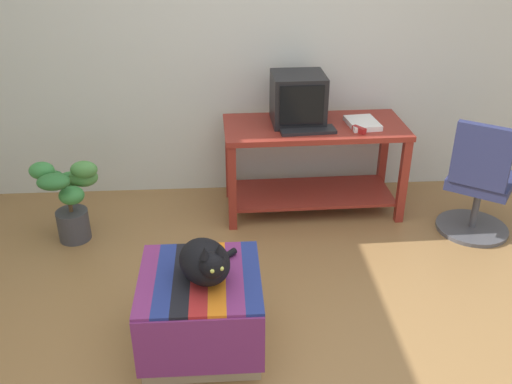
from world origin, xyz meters
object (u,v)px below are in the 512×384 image
(potted_plant, at_px, (70,197))
(ottoman_with_blanket, at_px, (201,311))
(stapler, at_px, (359,130))
(cat, at_px, (206,262))
(desk, at_px, (313,153))
(office_chair, at_px, (479,187))
(tv_monitor, at_px, (298,99))
(keyboard, at_px, (308,130))
(book, at_px, (363,123))

(potted_plant, bearing_deg, ottoman_with_blanket, -50.67)
(stapler, bearing_deg, potted_plant, 151.24)
(cat, xyz_separation_m, stapler, (1.09, 1.36, 0.16))
(ottoman_with_blanket, relative_size, cat, 1.53)
(desk, height_order, office_chair, office_chair)
(tv_monitor, relative_size, potted_plant, 0.63)
(cat, xyz_separation_m, potted_plant, (-0.98, 1.18, -0.22))
(stapler, bearing_deg, office_chair, -52.95)
(desk, distance_m, keyboard, 0.28)
(keyboard, bearing_deg, stapler, -9.79)
(book, bearing_deg, potted_plant, -177.53)
(keyboard, height_order, cat, same)
(tv_monitor, distance_m, book, 0.51)
(desk, bearing_deg, office_chair, -23.39)
(ottoman_with_blanket, bearing_deg, office_chair, 28.16)
(keyboard, relative_size, ottoman_with_blanket, 0.61)
(ottoman_with_blanket, height_order, cat, cat)
(keyboard, relative_size, stapler, 3.64)
(desk, xyz_separation_m, keyboard, (-0.07, -0.14, 0.24))
(tv_monitor, height_order, cat, tv_monitor)
(cat, height_order, potted_plant, cat)
(tv_monitor, relative_size, office_chair, 0.44)
(desk, distance_m, tv_monitor, 0.43)
(tv_monitor, xyz_separation_m, ottoman_with_blanket, (-0.71, -1.56, -0.66))
(office_chair, bearing_deg, desk, 13.62)
(keyboard, distance_m, ottoman_with_blanket, 1.64)
(keyboard, relative_size, cat, 0.93)
(book, xyz_separation_m, stapler, (-0.06, -0.13, 0.00))
(keyboard, height_order, potted_plant, keyboard)
(desk, height_order, book, book)
(tv_monitor, bearing_deg, ottoman_with_blanket, -115.55)
(potted_plant, bearing_deg, keyboard, 7.22)
(tv_monitor, bearing_deg, stapler, -30.05)
(cat, distance_m, office_chair, 2.20)
(book, height_order, ottoman_with_blanket, book)
(keyboard, bearing_deg, office_chair, -19.64)
(desk, bearing_deg, cat, -118.59)
(desk, bearing_deg, ottoman_with_blanket, -120.19)
(cat, bearing_deg, desk, 41.83)
(tv_monitor, relative_size, book, 1.41)
(keyboard, height_order, office_chair, office_chair)
(desk, height_order, cat, cat)
(book, bearing_deg, desk, 167.93)
(office_chair, bearing_deg, book, 7.25)
(keyboard, xyz_separation_m, book, (0.42, 0.10, 0.01))
(keyboard, bearing_deg, desk, 56.80)
(tv_monitor, bearing_deg, office_chair, -23.79)
(office_chair, bearing_deg, tv_monitor, 13.23)
(book, height_order, cat, book)
(tv_monitor, bearing_deg, book, -12.93)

